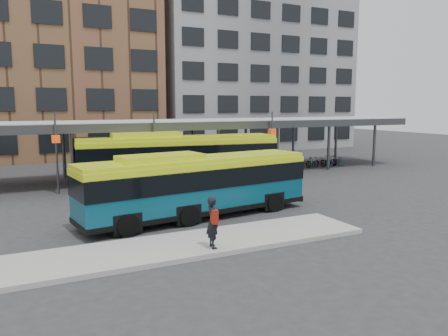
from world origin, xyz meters
TOP-DOWN VIEW (x-y plane):
  - ground at (0.00, 0.00)m, footprint 120.00×120.00m
  - boarding_island at (-5.50, -3.00)m, footprint 14.00×3.00m
  - canopy at (-0.06, 12.87)m, footprint 40.00×6.53m
  - building_brick at (-10.00, 32.00)m, footprint 26.00×14.00m
  - building_grey at (16.00, 32.00)m, footprint 24.00×14.00m
  - bus_front at (-3.66, 0.95)m, footprint 11.48×3.84m
  - bus_rear at (-1.58, 9.11)m, footprint 13.14×3.97m
  - pedestrian at (-5.07, -3.93)m, footprint 0.53×0.73m
  - bike_rack at (12.66, 12.08)m, footprint 4.52×1.27m

SIDE VIEW (x-z plane):
  - ground at x=0.00m, z-range 0.00..0.00m
  - boarding_island at x=-5.50m, z-range 0.00..0.18m
  - bike_rack at x=12.66m, z-range -0.04..0.92m
  - pedestrian at x=-5.07m, z-range 0.19..2.08m
  - bus_front at x=-3.66m, z-range 0.06..3.17m
  - bus_rear at x=-1.58m, z-range 0.07..3.64m
  - canopy at x=-0.06m, z-range 1.51..6.31m
  - building_grey at x=16.00m, z-range 0.00..20.00m
  - building_brick at x=-10.00m, z-range 0.00..22.00m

